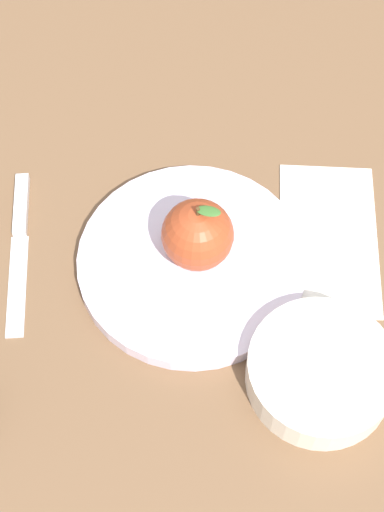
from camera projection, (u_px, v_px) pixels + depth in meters
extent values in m
plane|color=brown|center=(154.00, 256.00, 0.81)|extent=(2.40, 2.40, 0.00)
cylinder|color=silver|center=(192.00, 262.00, 0.79)|extent=(0.23, 0.23, 0.02)
torus|color=silver|center=(192.00, 259.00, 0.79)|extent=(0.23, 0.23, 0.01)
sphere|color=#9E3D1E|center=(198.00, 231.00, 0.76)|extent=(0.07, 0.07, 0.07)
cylinder|color=#4C3319|center=(199.00, 208.00, 0.73)|extent=(0.00, 0.00, 0.01)
ellipsoid|color=#386628|center=(209.00, 207.00, 0.72)|extent=(0.03, 0.01, 0.00)
cylinder|color=silver|center=(320.00, 372.00, 0.72)|extent=(0.14, 0.14, 0.04)
torus|color=silver|center=(323.00, 366.00, 0.71)|extent=(0.14, 0.14, 0.01)
cylinder|color=#B7AF9F|center=(322.00, 367.00, 0.71)|extent=(0.11, 0.11, 0.01)
cube|color=silver|center=(17.00, 285.00, 0.79)|extent=(0.05, 0.12, 0.00)
cube|color=silver|center=(21.00, 205.00, 0.83)|extent=(0.03, 0.08, 0.01)
cube|color=silver|center=(329.00, 237.00, 0.82)|extent=(0.12, 0.20, 0.00)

